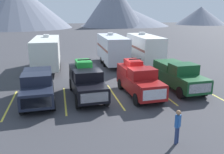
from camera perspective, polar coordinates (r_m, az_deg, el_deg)
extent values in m
plane|color=#38383D|center=(17.58, 0.66, -4.55)|extent=(240.00, 240.00, 0.00)
cube|color=black|center=(16.98, -17.45, -2.83)|extent=(2.26, 5.58, 0.90)
cube|color=black|center=(14.95, -17.82, -3.34)|extent=(2.01, 1.62, 0.08)
cube|color=black|center=(16.27, -17.73, -0.58)|extent=(1.96, 1.51, 0.75)
cube|color=slate|center=(15.71, -17.81, -1.01)|extent=(1.79, 0.29, 0.56)
cube|color=black|center=(18.22, -17.49, 0.74)|extent=(2.09, 2.61, 0.54)
cube|color=silver|center=(14.40, -17.78, -5.93)|extent=(1.72, 0.13, 0.63)
cylinder|color=black|center=(15.34, -14.03, -6.31)|extent=(0.32, 0.89, 0.88)
cylinder|color=black|center=(15.45, -20.98, -6.74)|extent=(0.32, 0.89, 0.88)
cylinder|color=black|center=(18.88, -14.36, -2.22)|extent=(0.32, 0.89, 0.88)
cylinder|color=black|center=(18.96, -19.99, -2.60)|extent=(0.32, 0.89, 0.88)
cube|color=black|center=(17.11, -6.02, -1.97)|extent=(2.27, 5.67, 0.88)
cube|color=black|center=(15.07, -4.82, -2.42)|extent=(2.01, 1.65, 0.08)
cube|color=black|center=(16.40, -5.81, 0.27)|extent=(1.97, 1.53, 0.76)
cube|color=slate|center=(15.84, -5.46, -0.12)|extent=(1.79, 0.29, 0.56)
cube|color=black|center=(18.35, -6.85, 1.63)|extent=(2.10, 2.65, 0.62)
cube|color=silver|center=(14.51, -4.23, -4.94)|extent=(1.72, 0.13, 0.62)
cylinder|color=black|center=(15.66, -1.45, -5.24)|extent=(0.32, 0.97, 0.95)
cylinder|color=black|center=(15.35, -8.26, -5.83)|extent=(0.32, 0.97, 0.95)
cylinder|color=black|center=(19.18, -4.16, -1.38)|extent=(0.32, 0.97, 0.95)
cylinder|color=black|center=(18.93, -9.71, -1.79)|extent=(0.32, 0.97, 0.95)
cube|color=green|center=(18.23, -6.91, 3.26)|extent=(1.18, 1.69, 0.45)
cylinder|color=black|center=(17.75, -5.18, 2.97)|extent=(0.20, 0.45, 0.44)
cylinder|color=black|center=(17.62, -8.10, 2.79)|extent=(0.20, 0.45, 0.44)
cylinder|color=black|center=(18.84, -5.79, 3.68)|extent=(0.20, 0.45, 0.44)
cylinder|color=black|center=(18.72, -8.54, 3.51)|extent=(0.20, 0.45, 0.44)
cube|color=black|center=(17.70, -6.72, 4.15)|extent=(1.02, 0.12, 0.08)
cube|color=maroon|center=(17.50, 6.61, -1.62)|extent=(2.14, 5.37, 0.99)
cube|color=maroon|center=(15.67, 9.23, -1.71)|extent=(1.90, 1.56, 0.08)
cube|color=maroon|center=(16.83, 7.30, 0.80)|extent=(1.86, 1.45, 0.78)
cube|color=slate|center=(16.33, 8.03, 0.46)|extent=(1.69, 0.29, 0.57)
cube|color=maroon|center=(18.58, 5.06, 1.90)|extent=(1.98, 2.51, 0.56)
cube|color=silver|center=(15.21, 10.25, -4.20)|extent=(1.63, 0.13, 0.69)
cylinder|color=black|center=(16.45, 11.74, -4.77)|extent=(0.32, 0.84, 0.83)
cylinder|color=black|center=(15.76, 5.98, -5.42)|extent=(0.32, 0.84, 0.83)
cylinder|color=black|center=(19.55, 7.03, -1.31)|extent=(0.32, 0.84, 0.83)
cylinder|color=black|center=(18.98, 2.08, -1.72)|extent=(0.32, 0.84, 0.83)
cube|color=red|center=(18.47, 5.10, 3.43)|extent=(1.12, 1.60, 0.45)
cylinder|color=black|center=(18.14, 6.96, 3.14)|extent=(0.20, 0.45, 0.44)
cylinder|color=black|center=(17.83, 4.39, 3.00)|extent=(0.20, 0.45, 0.44)
cylinder|color=black|center=(19.11, 5.76, 3.80)|extent=(0.20, 0.45, 0.44)
cylinder|color=black|center=(18.82, 3.30, 3.67)|extent=(0.20, 0.45, 0.44)
cube|color=black|center=(17.99, 5.61, 4.31)|extent=(0.96, 0.12, 0.08)
cube|color=#144723|center=(19.46, 15.87, -0.37)|extent=(2.27, 5.60, 0.94)
cube|color=#144723|center=(17.72, 19.24, -0.45)|extent=(2.02, 1.63, 0.08)
cube|color=#144723|center=(18.84, 16.83, 1.82)|extent=(1.98, 1.51, 0.82)
cube|color=slate|center=(18.36, 17.77, 1.54)|extent=(1.80, 0.31, 0.61)
cube|color=#144723|center=(20.52, 13.91, 2.77)|extent=(2.11, 2.62, 0.59)
cube|color=silver|center=(17.27, 20.47, -2.57)|extent=(1.73, 0.13, 0.66)
cylinder|color=black|center=(18.61, 21.18, -3.05)|extent=(0.32, 0.89, 0.88)
cylinder|color=black|center=(17.59, 16.23, -3.65)|extent=(0.32, 0.89, 0.88)
cylinder|color=black|center=(21.60, 15.39, -0.09)|extent=(0.32, 0.89, 0.88)
cylinder|color=black|center=(20.72, 10.91, -0.45)|extent=(0.32, 0.89, 0.88)
cube|color=gold|center=(17.42, -23.33, -6.05)|extent=(0.12, 5.50, 0.01)
cube|color=gold|center=(17.08, -11.26, -5.45)|extent=(0.12, 5.50, 0.01)
cube|color=gold|center=(17.51, 0.72, -4.62)|extent=(0.12, 5.50, 0.01)
cube|color=gold|center=(18.64, 11.66, -3.69)|extent=(0.12, 5.50, 0.01)
cube|color=gold|center=(20.37, 21.03, -2.78)|extent=(0.12, 5.50, 0.01)
cube|color=silver|center=(26.22, -15.47, 5.91)|extent=(2.78, 7.85, 2.81)
cube|color=#595960|center=(26.33, -18.34, 6.03)|extent=(0.20, 7.48, 0.24)
cube|color=silver|center=(27.19, -15.55, 9.53)|extent=(0.62, 0.71, 0.30)
cube|color=#333333|center=(22.16, -15.89, -0.06)|extent=(0.15, 1.20, 0.12)
cylinder|color=black|center=(25.54, -12.68, 2.29)|extent=(0.24, 0.76, 0.76)
cylinder|color=black|center=(25.71, -18.00, 2.00)|extent=(0.24, 0.76, 0.76)
cylinder|color=black|center=(27.36, -12.62, 3.15)|extent=(0.24, 0.76, 0.76)
cylinder|color=black|center=(27.53, -17.59, 2.87)|extent=(0.24, 0.76, 0.76)
cube|color=silver|center=(27.70, 0.07, 6.94)|extent=(2.61, 7.77, 2.82)
cube|color=brown|center=(27.46, -2.46, 7.16)|extent=(0.19, 7.40, 0.24)
cube|color=silver|center=(28.64, -0.40, 10.36)|extent=(0.62, 0.71, 0.30)
cube|color=#333333|center=(23.73, 2.20, 1.52)|extent=(0.15, 1.20, 0.12)
cylinder|color=black|center=(27.32, 2.76, 3.49)|extent=(0.24, 0.76, 0.76)
cylinder|color=black|center=(26.88, -1.88, 3.30)|extent=(0.24, 0.76, 0.76)
cylinder|color=black|center=(29.09, 1.87, 4.23)|extent=(0.24, 0.76, 0.76)
cylinder|color=black|center=(28.67, -2.50, 4.05)|extent=(0.24, 0.76, 0.76)
cube|color=white|center=(27.86, 7.85, 6.92)|extent=(2.55, 7.39, 2.88)
cube|color=brown|center=(27.47, 5.47, 7.18)|extent=(0.19, 7.04, 0.24)
cube|color=silver|center=(28.71, 7.24, 10.38)|extent=(0.62, 0.71, 0.30)
cube|color=#333333|center=(24.25, 10.99, 1.55)|extent=(0.15, 1.20, 0.12)
cylinder|color=black|center=(27.70, 10.47, 3.41)|extent=(0.24, 0.76, 0.76)
cylinder|color=black|center=(26.97, 6.13, 3.26)|extent=(0.24, 0.76, 0.76)
cylinder|color=black|center=(29.31, 9.21, 4.12)|extent=(0.24, 0.76, 0.76)
cylinder|color=black|center=(28.62, 5.08, 3.99)|extent=(0.24, 0.76, 0.76)
cylinder|color=navy|center=(11.73, 15.14, -13.51)|extent=(0.12, 0.12, 0.85)
cylinder|color=navy|center=(11.87, 15.55, -13.19)|extent=(0.12, 0.12, 0.85)
cube|color=#2659A5|center=(11.47, 15.60, -10.16)|extent=(0.31, 0.30, 0.60)
sphere|color=#9E704C|center=(11.31, 15.75, -8.26)|extent=(0.23, 0.23, 0.23)
cylinder|color=#2659A5|center=(11.38, 15.27, -10.53)|extent=(0.10, 0.10, 0.54)
cylinder|color=#2659A5|center=(11.60, 15.91, -10.06)|extent=(0.10, 0.10, 0.54)
cone|color=slate|center=(101.96, -22.21, 15.73)|extent=(42.29, 42.29, 17.23)
cone|color=slate|center=(102.86, 0.42, 16.97)|extent=(26.16, 26.16, 17.85)
cone|color=slate|center=(112.03, 3.04, 14.47)|extent=(40.08, 40.08, 8.65)
cone|color=slate|center=(129.95, 20.56, 13.68)|extent=(24.48, 24.48, 8.70)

